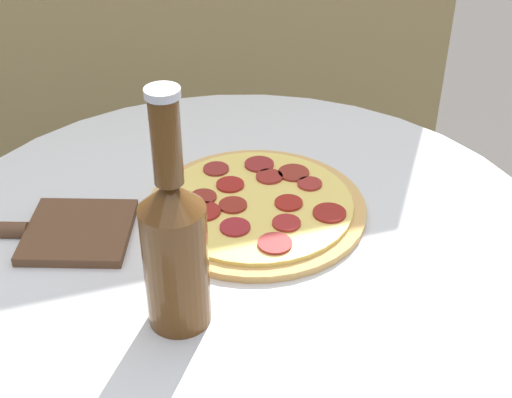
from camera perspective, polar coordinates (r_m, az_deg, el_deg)
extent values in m
cylinder|color=silver|center=(0.90, -1.32, -3.76)|extent=(0.81, 0.81, 0.02)
cylinder|color=tan|center=(0.93, 0.00, -0.76)|extent=(0.29, 0.29, 0.01)
cylinder|color=#EACC60|center=(0.93, 0.00, -0.36)|extent=(0.25, 0.25, 0.01)
cylinder|color=maroon|center=(0.99, -3.22, 2.42)|extent=(0.04, 0.04, 0.00)
cylinder|color=maroon|center=(0.96, 4.31, 1.23)|extent=(0.03, 0.03, 0.00)
cylinder|color=maroon|center=(0.97, 1.07, 1.81)|extent=(0.04, 0.04, 0.00)
cylinder|color=maroon|center=(0.90, 5.89, -1.12)|extent=(0.04, 0.04, 0.00)
cylinder|color=maroon|center=(0.85, 1.52, -3.57)|extent=(0.04, 0.04, 0.00)
cylinder|color=maroon|center=(0.91, -4.12, -1.00)|extent=(0.04, 0.04, 0.00)
cylinder|color=maroon|center=(0.88, 2.45, -1.93)|extent=(0.04, 0.04, 0.00)
cylinder|color=maroon|center=(0.87, -1.61, -2.42)|extent=(0.04, 0.04, 0.00)
cylinder|color=maroon|center=(0.91, -1.86, -0.49)|extent=(0.04, 0.04, 0.00)
cylinder|color=maroon|center=(0.98, 3.03, 2.11)|extent=(0.04, 0.04, 0.00)
cylinder|color=maroon|center=(0.96, -2.08, 1.16)|extent=(0.04, 0.04, 0.00)
cylinder|color=maroon|center=(1.00, 0.26, 2.80)|extent=(0.04, 0.04, 0.00)
cylinder|color=maroon|center=(0.93, -4.24, 0.17)|extent=(0.04, 0.04, 0.00)
cylinder|color=maroon|center=(0.92, 2.62, -0.31)|extent=(0.04, 0.04, 0.00)
cylinder|color=#563314|center=(0.74, -6.40, -5.35)|extent=(0.07, 0.07, 0.14)
cone|color=#563314|center=(0.68, -6.85, 0.28)|extent=(0.07, 0.07, 0.03)
cylinder|color=#563314|center=(0.65, -7.20, 4.62)|extent=(0.03, 0.03, 0.09)
cylinder|color=silver|center=(0.63, -7.52, 8.44)|extent=(0.03, 0.03, 0.01)
cube|color=brown|center=(0.92, -13.99, -2.54)|extent=(0.16, 0.16, 0.01)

